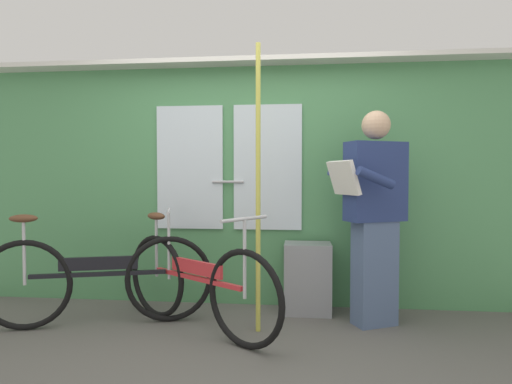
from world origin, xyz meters
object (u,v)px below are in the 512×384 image
(passenger_reading_newspaper, at_px, (374,213))
(handrail_pole, at_px, (258,189))
(trash_bin_by_wall, at_px, (308,278))
(bicycle_near_door, at_px, (195,283))
(bicycle_leaning_behind, at_px, (98,279))

(passenger_reading_newspaper, xyz_separation_m, handrail_pole, (-0.87, -0.22, 0.19))
(trash_bin_by_wall, bearing_deg, passenger_reading_newspaper, -25.95)
(trash_bin_by_wall, xyz_separation_m, handrail_pole, (-0.37, -0.47, 0.76))
(bicycle_near_door, height_order, handrail_pole, handrail_pole)
(bicycle_leaning_behind, bearing_deg, trash_bin_by_wall, 0.52)
(trash_bin_by_wall, height_order, handrail_pole, handrail_pole)
(passenger_reading_newspaper, height_order, handrail_pole, handrail_pole)
(bicycle_near_door, relative_size, bicycle_leaning_behind, 0.82)
(bicycle_near_door, bearing_deg, handrail_pole, 40.02)
(trash_bin_by_wall, bearing_deg, bicycle_near_door, -148.70)
(passenger_reading_newspaper, distance_m, trash_bin_by_wall, 0.80)
(passenger_reading_newspaper, bearing_deg, handrail_pole, -10.55)
(bicycle_leaning_behind, xyz_separation_m, passenger_reading_newspaper, (2.11, 0.24, 0.51))
(handrail_pole, bearing_deg, passenger_reading_newspaper, 14.38)
(passenger_reading_newspaper, bearing_deg, bicycle_leaning_behind, -18.39)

